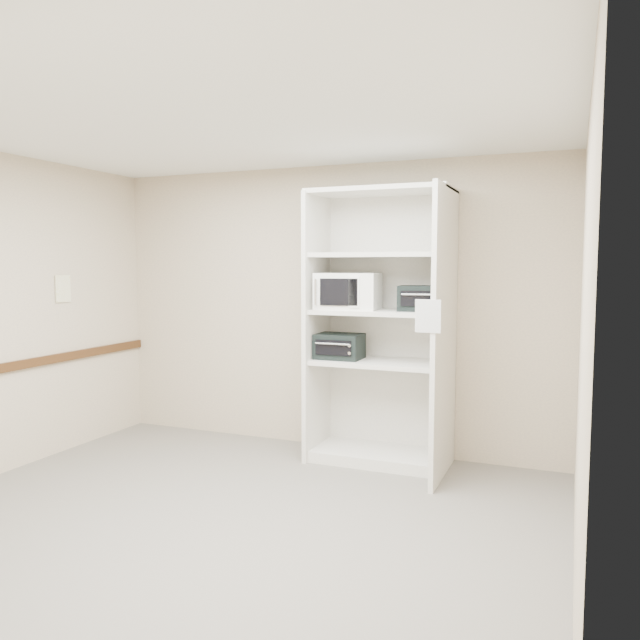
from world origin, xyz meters
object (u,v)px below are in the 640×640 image
at_px(shelving_unit, 385,337).
at_px(toaster_oven_lower, 339,346).
at_px(toaster_oven_upper, 421,298).
at_px(microwave, 348,291).

bearing_deg(shelving_unit, toaster_oven_lower, -173.10).
distance_m(shelving_unit, toaster_oven_upper, 0.47).
xyz_separation_m(microwave, toaster_oven_lower, (-0.08, 0.01, -0.50)).
distance_m(microwave, toaster_oven_lower, 0.51).
distance_m(shelving_unit, microwave, 0.52).
relative_size(toaster_oven_upper, toaster_oven_lower, 0.93).
relative_size(microwave, toaster_oven_upper, 1.43).
bearing_deg(toaster_oven_lower, toaster_oven_upper, 2.16).
bearing_deg(toaster_oven_upper, microwave, 177.31).
bearing_deg(shelving_unit, toaster_oven_upper, -2.97).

